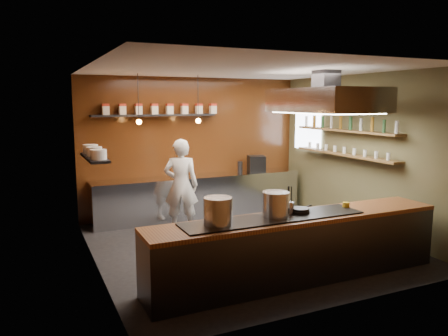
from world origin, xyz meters
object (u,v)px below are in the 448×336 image
extractor_hood (325,100)px  chef (181,185)px  stockpot_large (218,211)px  stockpot_small (276,204)px  espresso_machine (256,164)px

extractor_hood → chef: (-2.02, 1.71, -1.61)m
stockpot_large → chef: chef is taller
extractor_hood → stockpot_large: bearing=-154.2°
stockpot_small → espresso_machine: 4.08m
stockpot_small → chef: size_ratio=0.20×
stockpot_small → espresso_machine: bearing=64.9°
extractor_hood → stockpot_small: size_ratio=5.48×
extractor_hood → stockpot_large: size_ratio=5.49×
stockpot_large → espresso_machine: size_ratio=0.99×
stockpot_small → chef: bearing=96.9°
chef → stockpot_small: bearing=120.7°
stockpot_small → espresso_machine: size_ratio=0.99×
extractor_hood → stockpot_small: extractor_hood is taller
stockpot_small → chef: (-0.35, 2.89, -0.22)m
stockpot_large → chef: (0.52, 2.93, -0.22)m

